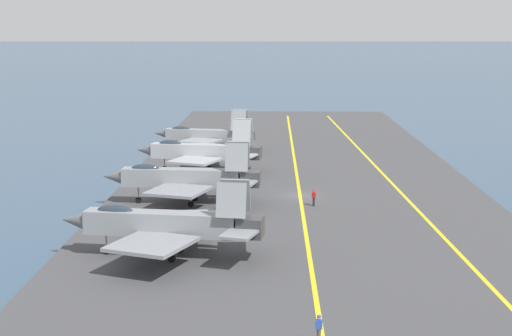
% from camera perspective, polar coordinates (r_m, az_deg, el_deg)
% --- Properties ---
extents(ground_plane, '(2000.00, 2000.00, 0.00)m').
position_cam_1_polar(ground_plane, '(85.27, 3.22, -2.28)').
color(ground_plane, '#334C66').
extents(carrier_deck, '(171.89, 41.03, 0.40)m').
position_cam_1_polar(carrier_deck, '(85.22, 3.22, -2.15)').
color(carrier_deck, '#424244').
rests_on(carrier_deck, ground).
extents(deck_stripe_foul_line, '(154.60, 6.49, 0.01)m').
position_cam_1_polar(deck_stripe_foul_line, '(86.31, 10.73, -2.02)').
color(deck_stripe_foul_line, yellow).
rests_on(deck_stripe_foul_line, carrier_deck).
extents(deck_stripe_centerline, '(154.70, 0.36, 0.01)m').
position_cam_1_polar(deck_stripe_centerline, '(85.18, 3.22, -2.02)').
color(deck_stripe_centerline, yellow).
rests_on(deck_stripe_centerline, carrier_deck).
extents(parked_jet_nearest, '(14.35, 16.54, 6.37)m').
position_cam_1_polar(parked_jet_nearest, '(62.46, -6.71, -4.06)').
color(parked_jet_nearest, gray).
rests_on(parked_jet_nearest, carrier_deck).
extents(parked_jet_second, '(14.12, 16.46, 6.53)m').
position_cam_1_polar(parked_jet_second, '(80.96, -5.27, -0.72)').
color(parked_jet_second, gray).
rests_on(parked_jet_second, carrier_deck).
extents(parked_jet_third, '(13.19, 16.12, 6.80)m').
position_cam_1_polar(parked_jet_third, '(98.90, -4.05, 1.22)').
color(parked_jet_third, '#9EA3A8').
rests_on(parked_jet_third, carrier_deck).
extents(parked_jet_fourth, '(12.02, 15.52, 6.10)m').
position_cam_1_polar(parked_jet_fourth, '(117.05, -3.63, 2.44)').
color(parked_jet_fourth, gray).
rests_on(parked_jet_fourth, carrier_deck).
extents(crew_red_vest, '(0.38, 0.45, 1.74)m').
position_cam_1_polar(crew_red_vest, '(80.25, 4.23, -2.10)').
color(crew_red_vest, '#232328').
rests_on(crew_red_vest, carrier_deck).
extents(crew_blue_vest, '(0.26, 0.38, 1.76)m').
position_cam_1_polar(crew_blue_vest, '(46.20, 4.60, -11.51)').
color(crew_blue_vest, '#4C473D').
rests_on(crew_blue_vest, carrier_deck).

